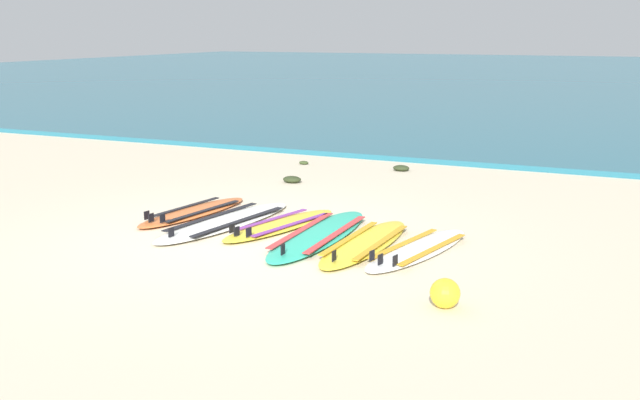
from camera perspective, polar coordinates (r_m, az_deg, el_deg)
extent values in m
plane|color=beige|center=(8.86, -5.56, -3.05)|extent=(80.00, 80.00, 0.00)
cube|color=#23667A|center=(43.48, 18.47, 9.24)|extent=(80.00, 60.00, 0.10)
ellipsoid|color=orange|center=(10.13, -9.78, -0.92)|extent=(0.81, 2.08, 0.07)
cube|color=black|center=(10.24, -10.54, -0.56)|extent=(0.29, 1.41, 0.01)
cube|color=black|center=(10.00, -9.02, -0.83)|extent=(0.29, 1.41, 0.01)
cube|color=black|center=(9.56, -12.98, -1.35)|extent=(0.03, 0.09, 0.11)
cube|color=black|center=(9.70, -13.30, -1.16)|extent=(0.03, 0.09, 0.11)
cube|color=black|center=(9.50, -12.13, -1.39)|extent=(0.03, 0.09, 0.11)
ellipsoid|color=silver|center=(9.55, -7.34, -1.69)|extent=(1.03, 2.58, 0.07)
cube|color=black|center=(9.68, -8.36, -1.26)|extent=(0.38, 1.75, 0.01)
cube|color=black|center=(9.40, -6.30, -1.64)|extent=(0.38, 1.75, 0.01)
cube|color=black|center=(8.83, -11.48, -2.46)|extent=(0.03, 0.09, 0.11)
ellipsoid|color=yellow|center=(9.32, -3.07, -1.96)|extent=(0.99, 2.08, 0.07)
cube|color=purple|center=(9.43, -3.90, -1.54)|extent=(0.42, 1.38, 0.01)
cube|color=purple|center=(9.20, -2.23, -1.90)|extent=(0.42, 1.38, 0.01)
cube|color=black|center=(8.75, -6.48, -2.43)|extent=(0.03, 0.09, 0.11)
cube|color=black|center=(8.88, -6.85, -2.20)|extent=(0.03, 0.09, 0.11)
cube|color=black|center=(8.69, -5.56, -2.50)|extent=(0.03, 0.09, 0.11)
ellipsoid|color=#2DB793|center=(8.88, -0.08, -2.71)|extent=(0.65, 2.53, 0.07)
cube|color=#D13838|center=(8.96, -1.42, -2.30)|extent=(0.10, 1.77, 0.01)
cube|color=#D13838|center=(8.78, 1.28, -2.61)|extent=(0.10, 1.77, 0.01)
cube|color=black|center=(7.99, -2.90, -3.85)|extent=(0.01, 0.09, 0.11)
ellipsoid|color=yellow|center=(8.55, 3.54, -3.36)|extent=(0.64, 2.23, 0.07)
cube|color=gold|center=(8.61, 2.32, -2.94)|extent=(0.14, 1.55, 0.01)
cube|color=gold|center=(8.47, 4.79, -3.25)|extent=(0.14, 1.55, 0.01)
cube|color=black|center=(7.77, 1.10, -4.34)|extent=(0.02, 0.09, 0.11)
ellipsoid|color=white|center=(8.37, 7.64, -3.82)|extent=(0.96, 2.13, 0.07)
cube|color=gold|center=(8.44, 6.54, -3.35)|extent=(0.39, 1.43, 0.01)
cube|color=gold|center=(8.27, 8.77, -3.76)|extent=(0.39, 1.43, 0.01)
cube|color=black|center=(7.67, 4.71, -4.61)|extent=(0.03, 0.09, 0.11)
cube|color=black|center=(7.79, 4.06, -4.31)|extent=(0.03, 0.09, 0.11)
cube|color=black|center=(7.65, 5.86, -4.68)|extent=(0.03, 0.09, 0.11)
sphere|color=yellow|center=(6.75, 9.68, -7.15)|extent=(0.28, 0.28, 0.28)
ellipsoid|color=#2D381E|center=(13.16, 6.32, 2.48)|extent=(0.29, 0.24, 0.10)
ellipsoid|color=#384723|center=(13.72, -1.27, 2.92)|extent=(0.18, 0.15, 0.06)
ellipsoid|color=#2D381E|center=(12.07, -2.19, 1.61)|extent=(0.31, 0.25, 0.11)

